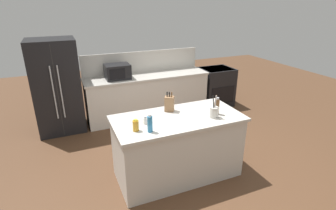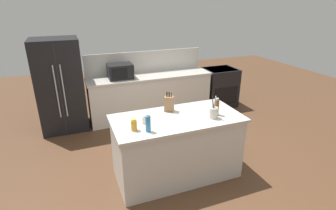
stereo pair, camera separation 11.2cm
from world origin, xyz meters
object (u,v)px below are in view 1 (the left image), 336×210
at_px(honey_jar, 136,125).
at_px(dish_soap_bottle, 150,124).
at_px(refrigerator, 57,87).
at_px(range_oven, 216,87).
at_px(utensil_crock, 214,112).
at_px(knife_block, 169,104).
at_px(pepper_grinder, 217,106).
at_px(salt_shaker, 145,120).
at_px(microwave, 117,72).

distance_m(honey_jar, dish_soap_bottle, 0.18).
distance_m(refrigerator, dish_soap_bottle, 2.70).
distance_m(range_oven, dish_soap_bottle, 3.59).
relative_size(utensil_crock, dish_soap_bottle, 1.40).
relative_size(refrigerator, knife_block, 6.19).
bearing_deg(pepper_grinder, salt_shaker, 174.92).
bearing_deg(microwave, knife_block, -80.98).
relative_size(microwave, salt_shaker, 4.62).
bearing_deg(salt_shaker, honey_jar, -141.14).
distance_m(utensil_crock, salt_shaker, 0.95).
bearing_deg(honey_jar, refrigerator, 109.49).
height_order(knife_block, utensil_crock, utensil_crock).
bearing_deg(range_oven, utensil_crock, -123.83).
xyz_separation_m(knife_block, dish_soap_bottle, (-0.47, -0.50, -0.01)).
xyz_separation_m(refrigerator, dish_soap_bottle, (1.01, -2.50, 0.15)).
relative_size(honey_jar, dish_soap_bottle, 0.67).
xyz_separation_m(knife_block, utensil_crock, (0.47, -0.44, -0.03)).
bearing_deg(utensil_crock, range_oven, 56.17).
relative_size(knife_block, dish_soap_bottle, 1.27).
xyz_separation_m(range_oven, pepper_grinder, (-1.51, -2.32, 0.59)).
bearing_deg(utensil_crock, microwave, 108.12).
distance_m(microwave, dish_soap_bottle, 2.46).
relative_size(range_oven, microwave, 1.86).
bearing_deg(pepper_grinder, honey_jar, -177.89).
distance_m(refrigerator, range_oven, 3.58).
distance_m(range_oven, microwave, 2.47).
relative_size(dish_soap_bottle, pepper_grinder, 0.93).
height_order(knife_block, salt_shaker, knife_block).
distance_m(utensil_crock, honey_jar, 1.10).
distance_m(dish_soap_bottle, pepper_grinder, 1.05).
bearing_deg(salt_shaker, range_oven, 41.26).
bearing_deg(pepper_grinder, refrigerator, 130.90).
distance_m(microwave, salt_shaker, 2.23).
xyz_separation_m(refrigerator, honey_jar, (0.85, -2.41, 0.11)).
bearing_deg(salt_shaker, refrigerator, 114.18).
bearing_deg(honey_jar, dish_soap_bottle, -31.12).
relative_size(refrigerator, dish_soap_bottle, 7.84).
xyz_separation_m(microwave, honey_jar, (-0.32, -2.36, -0.08)).
xyz_separation_m(microwave, salt_shaker, (-0.15, -2.22, -0.10)).
height_order(refrigerator, utensil_crock, refrigerator).
relative_size(refrigerator, honey_jar, 11.73).
height_order(microwave, salt_shaker, microwave).
bearing_deg(range_oven, honey_jar, -138.88).
height_order(microwave, utensil_crock, utensil_crock).
xyz_separation_m(microwave, pepper_grinder, (0.88, -2.32, -0.03)).
relative_size(microwave, honey_jar, 3.23).
distance_m(microwave, knife_block, 1.98).
relative_size(microwave, knife_block, 1.71).
bearing_deg(utensil_crock, dish_soap_bottle, -176.41).
height_order(microwave, honey_jar, microwave).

